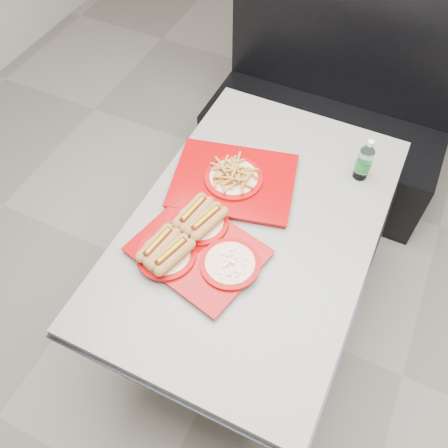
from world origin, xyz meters
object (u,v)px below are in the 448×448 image
at_px(booth_bench, 327,119).
at_px(tray_near, 195,245).
at_px(tray_far, 234,179).
at_px(diner_table, 253,247).
at_px(water_bottle, 364,162).

height_order(booth_bench, tray_near, booth_bench).
height_order(booth_bench, tray_far, booth_bench).
bearing_deg(tray_far, diner_table, -43.45).
xyz_separation_m(booth_bench, water_bottle, (0.30, -0.68, 0.43)).
bearing_deg(tray_near, water_bottle, 54.01).
height_order(diner_table, water_bottle, water_bottle).
xyz_separation_m(booth_bench, tray_far, (-0.16, -0.94, 0.38)).
bearing_deg(water_bottle, diner_table, -125.89).
bearing_deg(booth_bench, tray_far, -99.54).
relative_size(diner_table, booth_bench, 1.05).
bearing_deg(diner_table, tray_far, 136.55).
height_order(tray_near, tray_far, same).
bearing_deg(booth_bench, tray_near, -96.64).
bearing_deg(diner_table, booth_bench, 90.00).
distance_m(tray_near, tray_far, 0.36).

